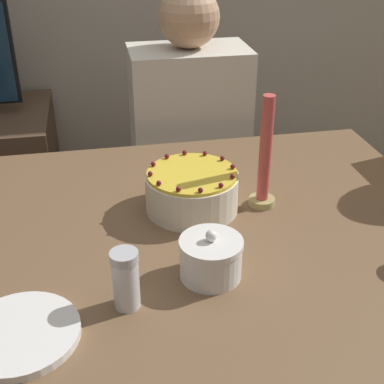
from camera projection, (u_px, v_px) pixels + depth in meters
name	position (u px, v px, depth m)	size (l,w,h in m)	color
dining_table	(183.00, 277.00, 1.27)	(1.34, 1.07, 0.75)	brown
cake	(192.00, 191.00, 1.31)	(0.23, 0.23, 0.11)	#EFE5CC
sugar_bowl	(211.00, 258.00, 1.08)	(0.13, 0.13, 0.11)	white
sugar_shaker	(126.00, 279.00, 0.99)	(0.05, 0.05, 0.12)	white
plate_stack	(20.00, 334.00, 0.94)	(0.21, 0.21, 0.02)	white
candle	(265.00, 162.00, 1.30)	(0.07, 0.07, 0.29)	tan
person_man_blue_shirt	(189.00, 177.00, 1.99)	(0.40, 0.34, 1.20)	#2D2D38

